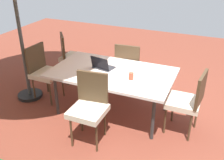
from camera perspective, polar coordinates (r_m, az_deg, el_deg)
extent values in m
cube|color=brown|center=(4.39, 0.00, -7.06)|extent=(10.00, 10.00, 0.02)
cube|color=silver|center=(4.02, 0.00, 1.64)|extent=(1.89, 1.11, 0.04)
cylinder|color=#333333|center=(4.34, 11.85, -2.52)|extent=(0.05, 0.05, 0.70)
cylinder|color=#333333|center=(4.84, -6.73, 1.12)|extent=(0.05, 0.05, 0.70)
cylinder|color=#333333|center=(3.66, 9.01, -8.30)|extent=(0.05, 0.05, 0.70)
cylinder|color=#333333|center=(4.24, -12.14, -3.28)|extent=(0.05, 0.05, 0.70)
cylinder|color=#4C4C4C|center=(4.58, -19.49, 9.38)|extent=(0.06, 0.06, 2.35)
cylinder|color=black|center=(5.02, -17.51, -3.16)|extent=(0.44, 0.44, 0.06)
cube|color=beige|center=(3.52, -5.31, -6.88)|extent=(0.46, 0.46, 0.08)
cube|color=#4C3823|center=(3.55, -4.26, -1.52)|extent=(0.44, 0.09, 0.45)
cylinder|color=#4C3823|center=(3.60, -8.91, -11.41)|extent=(0.03, 0.03, 0.45)
cylinder|color=#4C3823|center=(3.49, -3.40, -12.57)|extent=(0.03, 0.03, 0.45)
cylinder|color=#4C3823|center=(3.86, -6.68, -8.28)|extent=(0.03, 0.03, 0.45)
cylinder|color=#4C3823|center=(3.76, -1.54, -9.24)|extent=(0.03, 0.03, 0.45)
cube|color=beige|center=(4.79, 3.90, 2.81)|extent=(0.46, 0.46, 0.08)
cube|color=#4C3823|center=(4.50, 3.29, 4.87)|extent=(0.44, 0.07, 0.45)
cylinder|color=#4C3823|center=(5.03, 6.34, 0.56)|extent=(0.03, 0.03, 0.45)
cylinder|color=#4C3823|center=(5.10, 2.41, 1.15)|extent=(0.03, 0.03, 0.45)
cylinder|color=#4C3823|center=(4.71, 5.33, -1.27)|extent=(0.03, 0.03, 0.45)
cylinder|color=#4C3823|center=(4.80, 1.16, -0.62)|extent=(0.03, 0.03, 0.45)
cube|color=beige|center=(4.66, -14.08, 1.32)|extent=(0.46, 0.46, 0.08)
cube|color=#4C3823|center=(4.69, -16.44, 4.71)|extent=(0.06, 0.44, 0.45)
cylinder|color=#4C3823|center=(4.56, -13.36, -2.99)|extent=(0.03, 0.03, 0.45)
cylinder|color=#4C3823|center=(4.80, -10.73, -1.09)|extent=(0.03, 0.03, 0.45)
cylinder|color=#4C3823|center=(4.77, -16.75, -2.00)|extent=(0.03, 0.03, 0.45)
cylinder|color=#4C3823|center=(5.01, -14.07, -0.23)|extent=(0.03, 0.03, 0.45)
cube|color=beige|center=(3.84, 15.36, -4.72)|extent=(0.46, 0.46, 0.08)
cube|color=#4C3823|center=(3.68, 18.98, -1.97)|extent=(0.09, 0.44, 0.45)
cylinder|color=#4C3823|center=(4.16, 13.23, -6.09)|extent=(0.03, 0.03, 0.45)
cylinder|color=#4C3823|center=(3.87, 11.57, -8.65)|extent=(0.03, 0.03, 0.45)
cylinder|color=#4C3823|center=(4.10, 18.03, -7.31)|extent=(0.03, 0.03, 0.45)
cylinder|color=#4C3823|center=(3.81, 16.74, -10.04)|extent=(0.03, 0.03, 0.45)
cube|color=beige|center=(5.26, -8.26, 4.86)|extent=(0.46, 0.46, 0.08)
cube|color=#4C3823|center=(5.15, -10.78, 7.33)|extent=(0.30, 0.37, 0.45)
cylinder|color=#4C3823|center=(5.23, -5.85, 1.66)|extent=(0.03, 0.03, 0.45)
cylinder|color=#4C3823|center=(5.55, -6.49, 3.19)|extent=(0.03, 0.03, 0.45)
cylinder|color=#4C3823|center=(5.19, -9.77, 1.21)|extent=(0.03, 0.03, 0.45)
cylinder|color=#4C3823|center=(5.52, -10.18, 2.77)|extent=(0.03, 0.03, 0.45)
cube|color=#2D2D33|center=(4.14, -1.79, 2.82)|extent=(0.35, 0.28, 0.02)
cube|color=black|center=(4.02, -2.72, 3.70)|extent=(0.32, 0.11, 0.20)
cylinder|color=#CC4C33|center=(3.76, 4.22, 0.85)|extent=(0.07, 0.07, 0.10)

